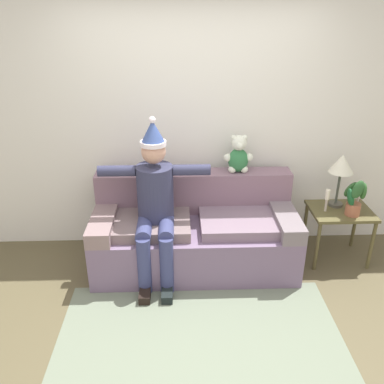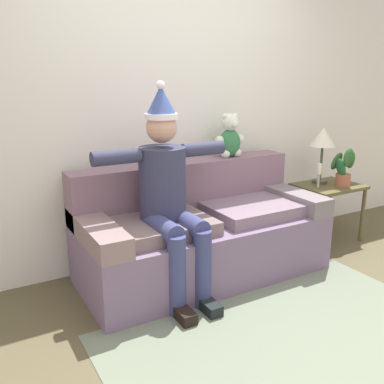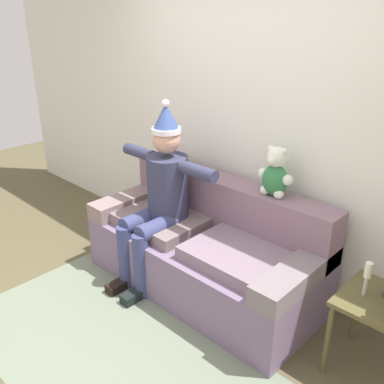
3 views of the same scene
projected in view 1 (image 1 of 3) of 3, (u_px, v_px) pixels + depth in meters
name	position (u px, v px, depth m)	size (l,w,h in m)	color
ground_plane	(200.00, 335.00, 3.28)	(10.00, 10.00, 0.00)	brown
back_wall	(193.00, 120.00, 4.12)	(7.00, 0.10, 2.70)	white
couch	(195.00, 232.00, 4.08)	(1.96, 0.86, 0.89)	slate
person_seated	(155.00, 200.00, 3.74)	(1.02, 0.77, 1.54)	#323450
teddy_bear	(238.00, 156.00, 4.03)	(0.29, 0.17, 0.38)	#317743
side_table	(340.00, 217.00, 4.10)	(0.60, 0.48, 0.55)	brown
table_lamp	(342.00, 166.00, 3.98)	(0.24, 0.24, 0.54)	#4E4C41
potted_plant	(355.00, 198.00, 3.91)	(0.21, 0.23, 0.39)	#A55F43
candle_tall	(327.00, 197.00, 3.98)	(0.04, 0.04, 0.23)	beige
candle_short	(359.00, 192.00, 4.04)	(0.04, 0.04, 0.27)	beige
area_rug	(200.00, 334.00, 3.29)	(2.26, 1.26, 0.01)	slate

